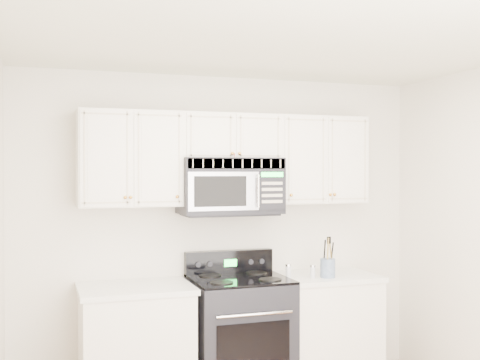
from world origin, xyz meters
name	(u,v)px	position (x,y,z in m)	size (l,w,h in m)	color
room	(311,257)	(0.00, 0.00, 1.30)	(3.51, 3.51, 2.61)	brown
base_cabinet_left	(136,350)	(-0.80, 1.44, 0.43)	(0.86, 0.65, 0.92)	silver
base_cabinet_right	(324,332)	(0.80, 1.44, 0.43)	(0.86, 0.65, 0.92)	silver
range	(239,333)	(0.04, 1.43, 0.48)	(0.77, 0.70, 1.12)	black
upper_cabinets	(229,155)	(0.00, 1.58, 1.93)	(2.44, 0.37, 0.75)	silver
microwave	(230,186)	(-0.01, 1.54, 1.68)	(0.83, 0.46, 0.46)	black
utensil_crock	(328,267)	(0.76, 1.29, 1.00)	(0.12, 0.12, 0.33)	slate
shaker_salt	(288,271)	(0.45, 1.39, 0.98)	(0.05, 0.05, 0.11)	#B5B4BD
shaker_pepper	(313,271)	(0.64, 1.31, 0.97)	(0.04, 0.04, 0.11)	#B5B4BD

